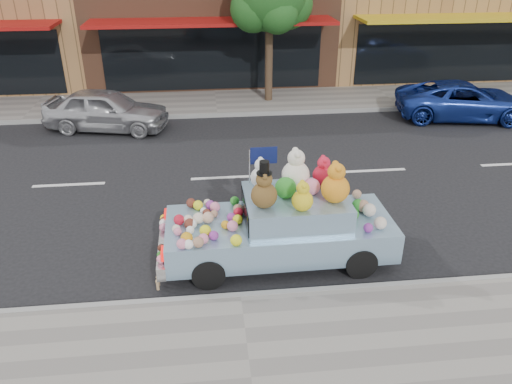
{
  "coord_description": "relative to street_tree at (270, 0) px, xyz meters",
  "views": [
    {
      "loc": [
        -0.48,
        -11.87,
        5.64
      ],
      "look_at": [
        0.45,
        -3.34,
        1.25
      ],
      "focal_mm": 35.0,
      "sensor_mm": 36.0,
      "label": 1
    }
  ],
  "objects": [
    {
      "name": "far_sidewalk",
      "position": [
        -2.03,
        -0.05,
        -3.63
      ],
      "size": [
        60.0,
        3.0,
        0.12
      ],
      "primitive_type": "cube",
      "color": "gray",
      "rests_on": "ground"
    },
    {
      "name": "car_silver",
      "position": [
        -5.64,
        -2.44,
        -3.02
      ],
      "size": [
        4.2,
        2.41,
        1.34
      ],
      "primitive_type": "imported",
      "rotation": [
        0.0,
        0.0,
        1.35
      ],
      "color": "#BCBDC2",
      "rests_on": "ground"
    },
    {
      "name": "near_kerb",
      "position": [
        -2.03,
        -11.55,
        -3.63
      ],
      "size": [
        60.0,
        0.12,
        0.13
      ],
      "primitive_type": "cube",
      "color": "gray",
      "rests_on": "ground"
    },
    {
      "name": "art_car",
      "position": [
        -1.14,
        -10.33,
        -2.9
      ],
      "size": [
        4.5,
        1.81,
        2.24
      ],
      "rotation": [
        0.0,
        0.0,
        0.01
      ],
      "color": "black",
      "rests_on": "ground"
    },
    {
      "name": "near_sidewalk",
      "position": [
        -2.03,
        -13.05,
        -3.63
      ],
      "size": [
        60.0,
        3.0,
        0.12
      ],
      "primitive_type": "cube",
      "color": "gray",
      "rests_on": "ground"
    },
    {
      "name": "far_kerb",
      "position": [
        -2.03,
        -1.55,
        -3.63
      ],
      "size": [
        60.0,
        0.12,
        0.13
      ],
      "primitive_type": "cube",
      "color": "gray",
      "rests_on": "ground"
    },
    {
      "name": "ground",
      "position": [
        -2.03,
        -6.55,
        -3.69
      ],
      "size": [
        120.0,
        120.0,
        0.0
      ],
      "primitive_type": "plane",
      "color": "black",
      "rests_on": "ground"
    },
    {
      "name": "car_blue",
      "position": [
        6.41,
        -2.59,
        -3.07
      ],
      "size": [
        4.8,
        2.83,
        1.25
      ],
      "primitive_type": "imported",
      "rotation": [
        0.0,
        0.0,
        1.4
      ],
      "color": "#1C369B",
      "rests_on": "ground"
    },
    {
      "name": "street_tree",
      "position": [
        0.0,
        0.0,
        0.0
      ],
      "size": [
        3.0,
        2.7,
        5.22
      ],
      "color": "#38281C",
      "rests_on": "ground"
    }
  ]
}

